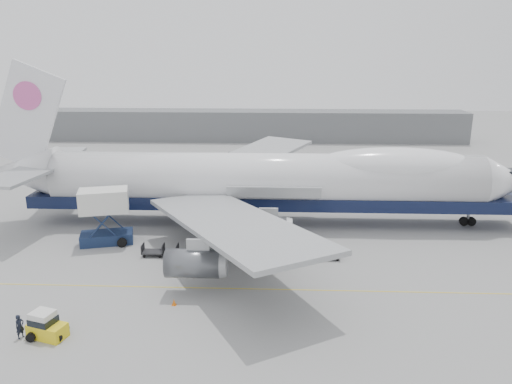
{
  "coord_description": "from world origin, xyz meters",
  "views": [
    {
      "loc": [
        1.28,
        -47.24,
        21.26
      ],
      "look_at": [
        -0.97,
        6.0,
        5.76
      ],
      "focal_mm": 35.0,
      "sensor_mm": 36.0,
      "label": 1
    }
  ],
  "objects_px": {
    "baggage_tug": "(46,326)",
    "airliner": "(271,180)",
    "catering_truck": "(105,214)",
    "ground_worker": "(20,327)"
  },
  "relations": [
    {
      "from": "baggage_tug",
      "to": "airliner",
      "type": "bearing_deg",
      "value": 75.05
    },
    {
      "from": "catering_truck",
      "to": "ground_worker",
      "type": "bearing_deg",
      "value": -105.92
    },
    {
      "from": "airliner",
      "to": "ground_worker",
      "type": "distance_m",
      "value": 32.89
    },
    {
      "from": "baggage_tug",
      "to": "ground_worker",
      "type": "bearing_deg",
      "value": -155.47
    },
    {
      "from": "airliner",
      "to": "catering_truck",
      "type": "height_order",
      "value": "airliner"
    },
    {
      "from": "baggage_tug",
      "to": "catering_truck",
      "type": "bearing_deg",
      "value": 112.28
    },
    {
      "from": "airliner",
      "to": "catering_truck",
      "type": "distance_m",
      "value": 19.95
    },
    {
      "from": "baggage_tug",
      "to": "ground_worker",
      "type": "xyz_separation_m",
      "value": [
        -1.88,
        -0.24,
        0.04
      ]
    },
    {
      "from": "airliner",
      "to": "baggage_tug",
      "type": "height_order",
      "value": "airliner"
    },
    {
      "from": "airliner",
      "to": "baggage_tug",
      "type": "xyz_separation_m",
      "value": [
        -16.74,
        -26.47,
        -4.7
      ]
    }
  ]
}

